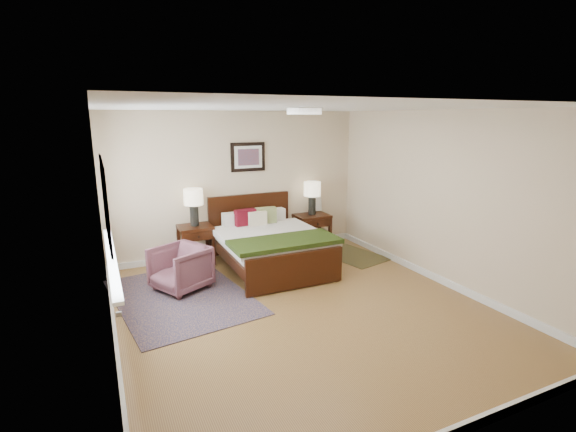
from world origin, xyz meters
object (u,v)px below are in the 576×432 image
object	(u,v)px
nightstand_left	(196,233)
lamp_left	(194,201)
lamp_right	(312,192)
rug_persian	(181,296)
nightstand_right	(312,227)
armchair	(181,268)
bed	(269,239)

from	to	relation	value
nightstand_left	lamp_left	world-z (taller)	lamp_left
lamp_right	rug_persian	size ratio (longest dim) A/B	0.27
rug_persian	nightstand_right	bearing A→B (deg)	17.33
lamp_right	rug_persian	distance (m)	3.15
armchair	lamp_right	bearing A→B (deg)	83.94
nightstand_right	lamp_right	xyz separation A→B (m)	(-0.00, 0.01, 0.66)
bed	lamp_left	size ratio (longest dim) A/B	3.19
nightstand_left	rug_persian	xyz separation A→B (m)	(-0.50, -1.25, -0.52)
lamp_left	armchair	bearing A→B (deg)	-113.83
bed	nightstand_left	distance (m)	1.24
bed	rug_persian	distance (m)	1.69
lamp_right	armchair	xyz separation A→B (m)	(-2.64, -1.01, -0.72)
bed	armchair	distance (m)	1.51
bed	nightstand_right	world-z (taller)	bed
armchair	rug_persian	world-z (taller)	armchair
rug_persian	nightstand_left	bearing A→B (deg)	60.41
nightstand_left	rug_persian	size ratio (longest dim) A/B	0.28
nightstand_left	lamp_right	size ratio (longest dim) A/B	1.06
bed	nightstand_right	bearing A→B (deg)	31.50
nightstand_left	rug_persian	world-z (taller)	nightstand_left
lamp_left	rug_persian	size ratio (longest dim) A/B	0.27
armchair	nightstand_left	bearing A→B (deg)	128.66
lamp_left	armchair	distance (m)	1.34
lamp_right	rug_persian	bearing A→B (deg)	-154.73
nightstand_right	armchair	xyz separation A→B (m)	(-2.64, -1.00, -0.06)
nightstand_right	rug_persian	xyz separation A→B (m)	(-2.69, -1.26, -0.37)
lamp_left	armchair	size ratio (longest dim) A/B	0.88
rug_persian	lamp_right	bearing A→B (deg)	17.57
nightstand_left	lamp_right	xyz separation A→B (m)	(2.19, 0.02, 0.52)
armchair	rug_persian	size ratio (longest dim) A/B	0.30
lamp_left	rug_persian	distance (m)	1.73
bed	lamp_right	world-z (taller)	lamp_right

